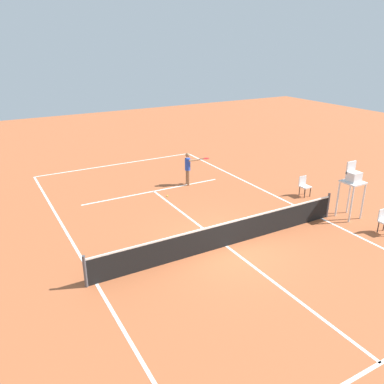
{
  "coord_description": "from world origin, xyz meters",
  "views": [
    {
      "loc": [
        7.29,
        10.35,
        7.01
      ],
      "look_at": [
        -0.58,
        -3.56,
        0.8
      ],
      "focal_mm": 36.7,
      "sensor_mm": 36.0,
      "label": 1
    }
  ],
  "objects_px": {
    "tennis_ball": "(167,196)",
    "umpire_chair": "(353,181)",
    "player_serving": "(189,166)",
    "courtside_chair_mid": "(304,185)"
  },
  "relations": [
    {
      "from": "tennis_ball",
      "to": "umpire_chair",
      "type": "xyz_separation_m",
      "value": [
        -5.62,
        5.84,
        1.57
      ]
    },
    {
      "from": "player_serving",
      "to": "courtside_chair_mid",
      "type": "bearing_deg",
      "value": 49.61
    },
    {
      "from": "tennis_ball",
      "to": "player_serving",
      "type": "bearing_deg",
      "value": -150.24
    },
    {
      "from": "tennis_ball",
      "to": "courtside_chair_mid",
      "type": "xyz_separation_m",
      "value": [
        -5.77,
        3.1,
        0.5
      ]
    },
    {
      "from": "player_serving",
      "to": "courtside_chair_mid",
      "type": "relative_size",
      "value": 1.79
    },
    {
      "from": "player_serving",
      "to": "tennis_ball",
      "type": "relative_size",
      "value": 24.97
    },
    {
      "from": "player_serving",
      "to": "courtside_chair_mid",
      "type": "height_order",
      "value": "player_serving"
    },
    {
      "from": "courtside_chair_mid",
      "to": "umpire_chair",
      "type": "bearing_deg",
      "value": 86.84
    },
    {
      "from": "umpire_chair",
      "to": "courtside_chair_mid",
      "type": "distance_m",
      "value": 2.94
    },
    {
      "from": "tennis_ball",
      "to": "umpire_chair",
      "type": "relative_size",
      "value": 0.03
    }
  ]
}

